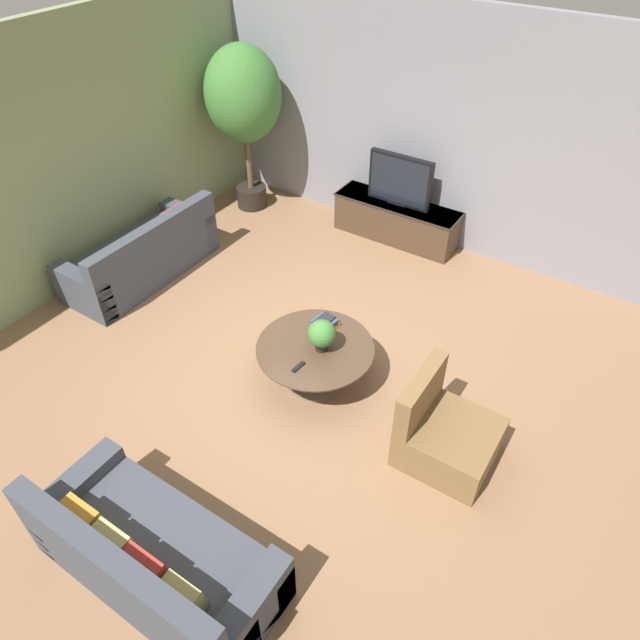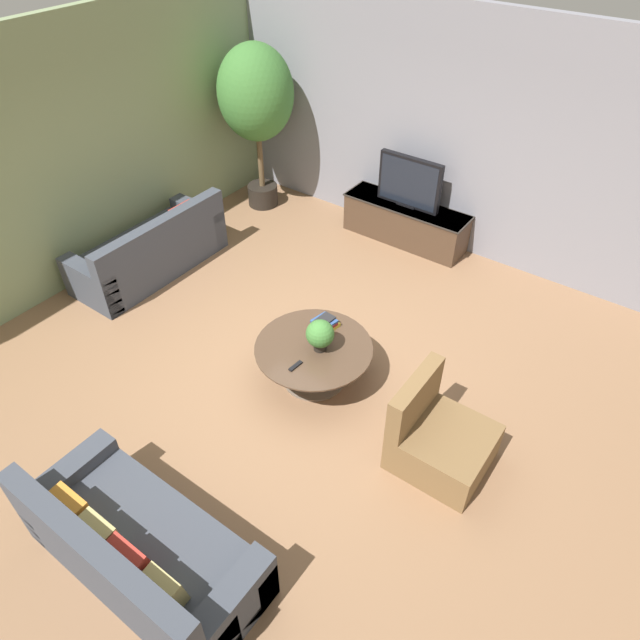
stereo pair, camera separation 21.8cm
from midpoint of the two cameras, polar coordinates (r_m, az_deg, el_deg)
name	(u,v)px [view 1 (the left image)]	position (r m, az deg, el deg)	size (l,w,h in m)	color
ground_plane	(294,372)	(6.09, -3.67, -5.19)	(24.00, 24.00, 0.00)	#8C6647
back_wall_stone	(439,132)	(7.66, 11.02, 17.99)	(7.40, 0.12, 3.00)	gray
side_wall_left	(68,159)	(7.45, -24.67, 14.43)	(0.12, 7.40, 3.00)	gray
media_console	(396,220)	(8.05, 6.85, 9.88)	(1.75, 0.50, 0.55)	#473323
television	(400,180)	(7.76, 7.19, 13.67)	(0.89, 0.13, 0.68)	black
coffee_table	(315,356)	(5.78, -1.56, -3.68)	(1.19, 1.19, 0.45)	#756656
couch_by_wall	(143,256)	(7.61, -18.06, 6.09)	(0.84, 1.99, 0.84)	#3D424C
couch_near_entry	(152,558)	(4.75, -17.78, -21.73)	(1.91, 0.84, 0.84)	#3D424C
armchair_wicker	(444,434)	(5.28, 11.12, -11.16)	(0.80, 0.76, 0.86)	brown
potted_palm_tall	(243,99)	(8.35, -8.46, 21.00)	(1.04, 1.04, 2.33)	black
potted_plant_tabletop	(322,334)	(5.54, -0.95, -1.47)	(0.28, 0.28, 0.34)	black
book_stack	(325,323)	(5.87, -0.56, -0.36)	(0.24, 0.27, 0.12)	gold
remote_black	(299,367)	(5.48, -3.30, -4.71)	(0.04, 0.16, 0.02)	black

